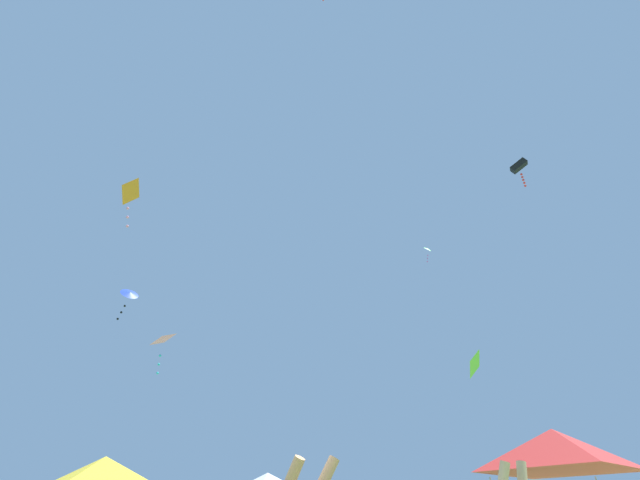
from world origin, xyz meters
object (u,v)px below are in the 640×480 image
(kite_green_diamond, at_px, (428,249))
(kite_blue_delta, at_px, (129,294))
(canopy_tent_yellow, at_px, (102,474))
(kite_lime_diamond, at_px, (473,364))
(kite_black_box, at_px, (519,167))
(kite_pink_diamond, at_px, (162,340))
(kite_orange_diamond, at_px, (129,194))
(canopy_tent_red, at_px, (556,450))

(kite_green_diamond, xyz_separation_m, kite_blue_delta, (-19.87, -6.43, -6.18))
(canopy_tent_yellow, distance_m, kite_lime_diamond, 21.83)
(kite_black_box, relative_size, kite_pink_diamond, 0.73)
(kite_black_box, distance_m, kite_orange_diamond, 21.51)
(canopy_tent_yellow, bearing_deg, kite_lime_diamond, 44.31)
(canopy_tent_red, relative_size, kite_blue_delta, 1.65)
(kite_orange_diamond, xyz_separation_m, kite_lime_diamond, (19.99, 8.04, -7.99))
(kite_green_diamond, xyz_separation_m, kite_pink_diamond, (-18.62, -3.22, -8.07))
(kite_pink_diamond, height_order, kite_blue_delta, kite_blue_delta)
(kite_black_box, bearing_deg, kite_pink_diamond, 155.08)
(kite_black_box, xyz_separation_m, kite_lime_diamond, (-1.41, 10.02, -7.14))
(kite_pink_diamond, distance_m, kite_blue_delta, 3.93)
(kite_green_diamond, bearing_deg, kite_black_box, -78.90)
(kite_orange_diamond, bearing_deg, kite_blue_delta, 102.57)
(kite_black_box, bearing_deg, kite_blue_delta, 163.54)
(kite_orange_diamond, relative_size, kite_lime_diamond, 2.29)
(canopy_tent_yellow, distance_m, kite_pink_diamond, 17.61)
(kite_orange_diamond, bearing_deg, canopy_tent_yellow, -50.56)
(kite_blue_delta, bearing_deg, kite_lime_diamond, 9.17)
(canopy_tent_red, height_order, kite_pink_diamond, kite_pink_diamond)
(canopy_tent_yellow, xyz_separation_m, kite_pink_diamond, (-5.02, 14.22, 9.10))
(kite_black_box, xyz_separation_m, kite_pink_diamond, (-21.18, 9.84, -5.22))
(kite_green_diamond, bearing_deg, kite_orange_diamond, -149.53)
(canopy_tent_yellow, height_order, kite_black_box, kite_black_box)
(kite_black_box, relative_size, kite_blue_delta, 0.82)
(kite_green_diamond, distance_m, kite_pink_diamond, 20.54)
(kite_green_diamond, bearing_deg, canopy_tent_red, -91.67)
(canopy_tent_red, height_order, kite_black_box, kite_black_box)
(canopy_tent_red, distance_m, kite_green_diamond, 23.66)
(kite_green_diamond, distance_m, kite_blue_delta, 21.78)
(kite_green_diamond, relative_size, kite_blue_delta, 0.66)
(kite_black_box, height_order, kite_lime_diamond, kite_black_box)
(canopy_tent_yellow, distance_m, kite_green_diamond, 28.00)
(kite_lime_diamond, bearing_deg, kite_blue_delta, -170.83)
(canopy_tent_red, height_order, kite_green_diamond, kite_green_diamond)
(canopy_tent_yellow, xyz_separation_m, kite_lime_diamond, (14.75, 14.40, 7.18))
(canopy_tent_red, xyz_separation_m, kite_pink_diamond, (-18.13, 13.66, 8.49))
(kite_lime_diamond, bearing_deg, canopy_tent_red, -96.77)
(canopy_tent_red, bearing_deg, canopy_tent_yellow, -177.57)
(canopy_tent_red, height_order, kite_lime_diamond, kite_lime_diamond)
(canopy_tent_red, distance_m, kite_orange_diamond, 24.13)
(canopy_tent_yellow, relative_size, kite_green_diamond, 2.03)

